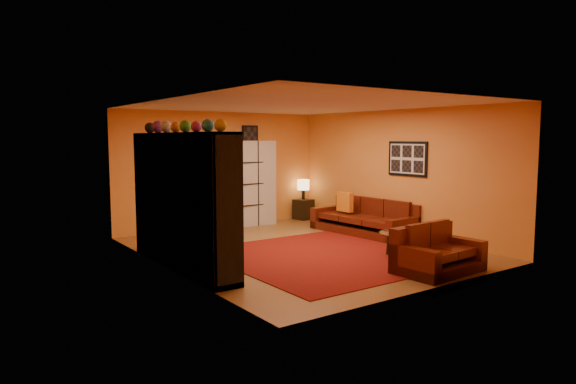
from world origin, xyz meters
TOP-DOWN VIEW (x-y plane):
  - floor at (0.00, 0.00)m, footprint 6.00×6.00m
  - ceiling at (0.00, 0.00)m, footprint 6.00×6.00m
  - wall_back at (0.00, 3.00)m, footprint 6.00×0.00m
  - wall_front at (0.00, -3.00)m, footprint 6.00×0.00m
  - wall_left at (-2.50, 0.00)m, footprint 0.00×6.00m
  - wall_right at (2.50, 0.00)m, footprint 0.00×6.00m
  - rug at (0.10, -0.70)m, footprint 3.60×3.60m
  - doorway at (-0.70, 2.96)m, footprint 0.95×0.10m
  - wall_art_right at (2.48, -0.30)m, footprint 0.03×1.00m
  - wall_art_back at (0.75, 2.98)m, footprint 0.42×0.03m
  - entertainment_unit at (-2.27, 0.00)m, footprint 0.45×3.00m
  - tv at (-2.23, -0.04)m, footprint 1.00×0.13m
  - sofa at (2.14, 0.49)m, footprint 1.09×2.42m
  - loveseat at (0.74, -2.42)m, footprint 1.40×0.89m
  - throw_pillow at (1.95, 0.98)m, footprint 0.12×0.42m
  - coffee_table at (1.11, -1.45)m, footprint 0.80×0.80m
  - storage_cabinet at (0.72, 2.80)m, footprint 1.01×0.50m
  - bowl_chair at (-1.36, 0.78)m, footprint 0.62×0.62m
  - side_table at (2.14, 2.75)m, footprint 0.46×0.46m
  - table_lamp at (2.14, 2.75)m, footprint 0.30×0.30m

SIDE VIEW (x-z plane):
  - floor at x=0.00m, z-range 0.00..0.00m
  - rug at x=0.10m, z-range 0.00..0.01m
  - side_table at x=2.14m, z-range 0.00..0.50m
  - bowl_chair at x=-1.36m, z-range 0.02..0.53m
  - sofa at x=2.14m, z-range -0.14..0.71m
  - loveseat at x=0.74m, z-range -0.14..0.71m
  - coffee_table at x=1.11m, z-range 0.16..0.56m
  - throw_pillow at x=1.95m, z-range 0.42..0.84m
  - table_lamp at x=2.14m, z-range 0.60..1.10m
  - storage_cabinet at x=0.72m, z-range 0.00..1.96m
  - tv at x=-2.23m, z-range 0.72..1.29m
  - doorway at x=-0.70m, z-range 0.00..2.04m
  - entertainment_unit at x=-2.27m, z-range 0.00..2.10m
  - wall_back at x=0.00m, z-range -1.70..4.30m
  - wall_front at x=0.00m, z-range -1.70..4.30m
  - wall_left at x=-2.50m, z-range -1.70..4.30m
  - wall_right at x=2.50m, z-range -1.70..4.30m
  - wall_art_right at x=2.48m, z-range 1.25..1.95m
  - wall_art_back at x=0.75m, z-range 1.79..2.31m
  - ceiling at x=0.00m, z-range 2.60..2.60m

